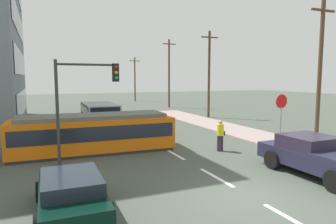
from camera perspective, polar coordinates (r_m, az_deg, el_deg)
ground_plane at (r=19.32m, az=-3.74°, el=-5.21°), size 120.00×120.00×0.00m
sidewalk_curb_right at (r=19.44m, az=19.85°, el=-5.30°), size 3.20×36.00×0.14m
lane_stripe_0 at (r=9.43m, az=22.86°, el=-18.50°), size 0.16×2.40×0.01m
lane_stripe_1 at (r=12.32m, az=9.07°, el=-12.08°), size 0.16×2.40×0.01m
lane_stripe_2 at (r=15.70m, az=1.19°, el=-7.92°), size 0.16×2.40×0.01m
lane_stripe_3 at (r=23.20m, az=-7.16°, el=-3.26°), size 0.16×2.40×0.01m
lane_stripe_4 at (r=28.95m, az=-10.46°, el=-1.38°), size 0.16×2.40×0.01m
streetcar_tram at (r=16.45m, az=-13.86°, el=-3.79°), size 8.38×2.82×2.00m
city_bus at (r=25.74m, az=-12.75°, el=-0.13°), size 2.61×5.16×1.78m
pedestrian_crossing at (r=16.37m, az=9.87°, el=-4.05°), size 0.47×0.36×1.67m
pickup_truck_parked at (r=13.56m, az=26.58°, el=-7.48°), size 2.29×5.00×1.55m
parked_sedan_near at (r=9.41m, az=-17.82°, el=-14.29°), size 2.00×4.06×1.19m
stop_sign at (r=17.53m, az=20.58°, el=0.45°), size 0.76×0.07×2.88m
traffic_light_mast at (r=14.13m, az=-15.63°, el=3.82°), size 2.83×0.33×4.70m
utility_pole_near at (r=20.11m, az=26.75°, el=7.13°), size 1.80×0.24×8.39m
utility_pole_mid at (r=30.02m, az=7.75°, el=7.32°), size 1.80×0.24×8.40m
utility_pole_far at (r=39.99m, az=0.20°, el=7.51°), size 1.80×0.24×8.88m
utility_pole_distant at (r=51.18m, az=-6.27°, el=6.35°), size 1.80×0.24×7.30m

